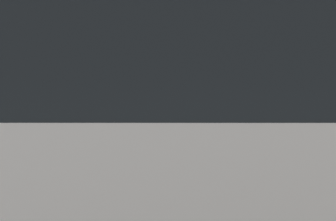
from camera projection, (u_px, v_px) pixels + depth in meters
parking_meter at (214, 126)px, 4.45m from camera, size 0.18×0.19×1.35m
pedestrian_at_meter at (144, 133)px, 4.49m from camera, size 0.61×0.48×1.64m
parked_hatchback_white at (228, 163)px, 3.02m from camera, size 4.00×1.77×1.81m
background_railing at (204, 142)px, 6.31m from camera, size 24.06×0.06×1.08m
backdrop_wall at (206, 82)px, 9.30m from camera, size 32.00×0.50×3.70m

